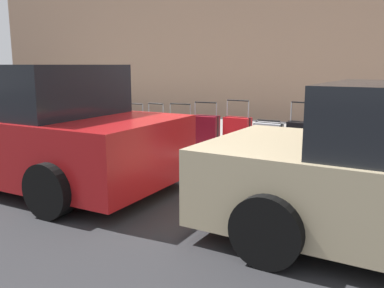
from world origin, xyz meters
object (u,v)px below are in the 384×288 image
suitcase_navy_2 (342,150)px  suitcase_maroon_6 (205,134)px  suitcase_black_3 (303,142)px  bollard_post (71,117)px  suitcase_olive_7 (180,132)px  suitcase_navy_9 (137,130)px  suitcase_teal_8 (156,133)px  suitcase_silver_4 (268,141)px  suitcase_teal_1 (381,152)px  suitcase_red_5 (237,136)px  fire_hydrant (97,122)px  parked_car_red_1 (33,128)px

suitcase_navy_2 → suitcase_maroon_6: size_ratio=0.64×
suitcase_black_3 → bollard_post: size_ratio=1.05×
suitcase_olive_7 → suitcase_navy_9: suitcase_olive_7 is taller
suitcase_black_3 → suitcase_teal_8: size_ratio=1.18×
suitcase_silver_4 → suitcase_maroon_6: 1.15m
suitcase_navy_2 → suitcase_maroon_6: bearing=1.3°
suitcase_teal_8 → suitcase_silver_4: bearing=178.6°
suitcase_teal_1 → suitcase_red_5: 2.31m
suitcase_silver_4 → fire_hydrant: 3.73m
suitcase_navy_9 → bollard_post: bearing=8.3°
suitcase_teal_8 → bollard_post: size_ratio=0.89×
suitcase_navy_9 → suitcase_navy_2: bearing=178.6°
suitcase_navy_2 → parked_car_red_1: bearing=32.6°
suitcase_navy_2 → suitcase_teal_8: size_ratio=0.70×
suitcase_red_5 → suitcase_teal_8: suitcase_red_5 is taller
suitcase_teal_8 → bollard_post: bearing=5.3°
fire_hydrant → bollard_post: 0.61m
suitcase_navy_2 → suitcase_red_5: size_ratio=0.60×
suitcase_teal_1 → parked_car_red_1: size_ratio=0.20×
suitcase_red_5 → parked_car_red_1: parked_car_red_1 is taller
suitcase_teal_1 → suitcase_maroon_6: 2.89m
suitcase_black_3 → bollard_post: bearing=1.5°
suitcase_teal_1 → suitcase_olive_7: suitcase_olive_7 is taller
suitcase_teal_8 → suitcase_black_3: bearing=178.7°
suitcase_teal_8 → fire_hydrant: (1.45, 0.04, 0.12)m
suitcase_silver_4 → bollard_post: (4.31, 0.14, 0.17)m
suitcase_olive_7 → suitcase_red_5: bearing=179.2°
fire_hydrant → suitcase_teal_8: bearing=-178.4°
suitcase_navy_2 → bollard_post: 5.50m
suitcase_silver_4 → bollard_post: bearing=1.8°
suitcase_navy_2 → bollard_post: bearing=1.4°
suitcase_black_3 → suitcase_maroon_6: bearing=1.5°
suitcase_maroon_6 → suitcase_teal_8: 1.14m
suitcase_black_3 → bollard_post: 4.90m
suitcase_silver_4 → suitcase_black_3: bearing=179.0°
suitcase_navy_2 → suitcase_teal_8: (3.46, -0.06, -0.01)m
suitcase_black_3 → suitcase_teal_8: 2.86m
suitcase_black_3 → suitcase_olive_7: size_ratio=1.15×
suitcase_black_3 → suitcase_teal_8: (2.86, -0.07, -0.07)m
suitcase_teal_1 → bollard_post: 6.06m
suitcase_teal_1 → suitcase_navy_2: 0.56m
suitcase_teal_1 → suitcase_black_3: size_ratio=0.86×
suitcase_teal_8 → parked_car_red_1: (0.44, 2.55, 0.39)m
suitcase_maroon_6 → suitcase_teal_1: bearing=-179.4°
suitcase_black_3 → suitcase_navy_2: bearing=-179.3°
bollard_post → suitcase_red_5: bearing=-177.5°
suitcase_silver_4 → suitcase_olive_7: suitcase_olive_7 is taller
suitcase_navy_2 → bollard_post: (5.50, 0.13, 0.20)m
suitcase_red_5 → suitcase_navy_9: size_ratio=1.20×
suitcase_black_3 → suitcase_red_5: 1.16m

